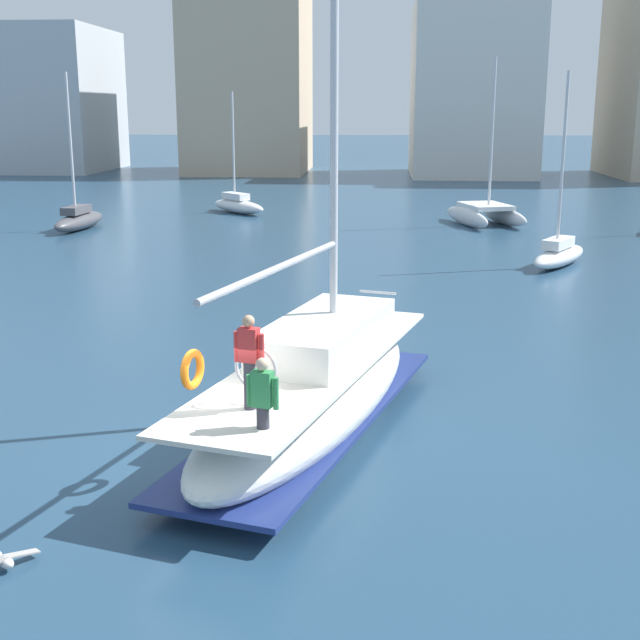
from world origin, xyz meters
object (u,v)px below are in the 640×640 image
(main_sailboat, at_px, (314,388))
(moored_ketch_distant, at_px, (238,204))
(moored_cutter_left, at_px, (485,213))
(moored_sloop_near, at_px, (559,253))
(seagull, at_px, (4,561))
(moored_sloop_far, at_px, (79,219))

(main_sailboat, xyz_separation_m, moored_ketch_distant, (-7.50, 36.04, -0.36))
(moored_cutter_left, bearing_deg, moored_ketch_distant, 163.01)
(moored_sloop_near, height_order, moored_cutter_left, moored_cutter_left)
(moored_sloop_near, relative_size, moored_cutter_left, 0.86)
(main_sailboat, bearing_deg, moored_ketch_distant, 101.75)
(moored_ketch_distant, bearing_deg, main_sailboat, -78.25)
(moored_ketch_distant, bearing_deg, seagull, -85.04)
(main_sailboat, height_order, moored_ketch_distant, main_sailboat)
(moored_sloop_far, distance_m, moored_ketch_distant, 10.71)
(main_sailboat, xyz_separation_m, moored_sloop_far, (-14.70, 28.11, -0.32))
(moored_cutter_left, bearing_deg, seagull, -106.41)
(main_sailboat, bearing_deg, seagull, -125.20)
(main_sailboat, distance_m, moored_sloop_far, 31.72)
(moored_sloop_near, bearing_deg, moored_ketch_distant, 133.19)
(moored_sloop_near, xyz_separation_m, moored_sloop_far, (-23.24, 9.17, 0.04))
(moored_sloop_near, distance_m, moored_cutter_left, 12.74)
(moored_sloop_far, distance_m, moored_cutter_left, 22.01)
(main_sailboat, height_order, moored_cutter_left, main_sailboat)
(main_sailboat, relative_size, moored_sloop_near, 1.65)
(main_sailboat, distance_m, moored_ketch_distant, 36.81)
(moored_sloop_near, height_order, moored_ketch_distant, moored_sloop_near)
(moored_sloop_near, xyz_separation_m, seagull, (-12.44, -24.46, -0.41))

